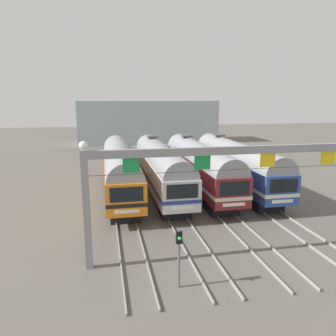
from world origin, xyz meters
The scene contains 9 objects.
ground_plane centered at (0.00, 0.00, 0.00)m, with size 160.00×160.00×0.00m, color #5B564F.
track_bed centered at (0.00, 17.00, 0.07)m, with size 13.19×70.00×0.15m.
commuter_train_orange centered at (-5.84, -0.01, 2.69)m, with size 2.88×18.06×4.77m.
commuter_train_silver centered at (-1.95, 0.00, 2.69)m, with size 2.88×18.06×5.05m.
commuter_train_maroon centered at (1.95, 0.00, 2.69)m, with size 2.88×18.06×5.05m.
commuter_train_blue centered at (5.84, 0.00, 2.69)m, with size 2.88×18.06×5.05m.
catenary_gantry centered at (0.00, -13.50, 5.09)m, with size 16.92×0.44×6.97m.
yard_signal_mast centered at (-3.89, -16.28, 2.08)m, with size 0.28×0.35×2.97m.
maintenance_building centered at (1.96, 38.29, 4.33)m, with size 28.19×10.00×8.66m, color #9EB2B7.
Camera 1 is at (-7.19, -30.18, 9.06)m, focal length 34.58 mm.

